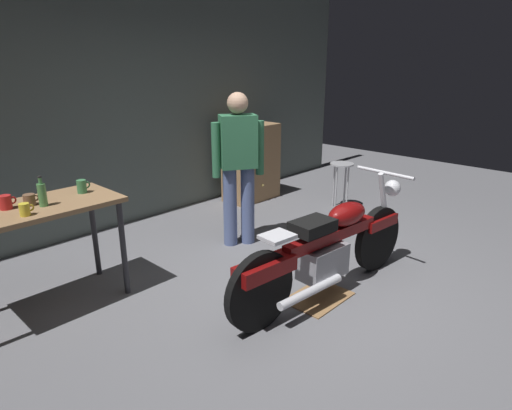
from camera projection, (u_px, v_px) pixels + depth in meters
The scene contains 13 objects.
ground_plane at pixel (311, 290), 3.99m from camera, with size 12.00×12.00×0.00m, color slate.
back_wall at pixel (130, 97), 5.32m from camera, with size 8.00×0.12×3.10m, color #56605B.
workbench at pixel (34, 220), 3.46m from camera, with size 1.30×0.64×0.90m.
motorcycle at pixel (329, 247), 3.78m from camera, with size 2.19×0.60×1.00m.
person_standing at pixel (238, 163), 4.71m from camera, with size 0.50×0.38×1.67m.
shop_stool at pixel (341, 173), 6.02m from camera, with size 0.32×0.32×0.64m.
wooden_dresser at pixel (251, 163), 6.41m from camera, with size 0.80×0.47×1.10m.
drip_tray at pixel (319, 297), 3.85m from camera, with size 0.56×0.40×0.01m, color olive.
mug_red_diner at pixel (6, 202), 3.34m from camera, with size 0.13×0.09×0.11m.
mug_brown_stoneware at pixel (30, 200), 3.43m from camera, with size 0.12×0.09×0.09m.
mug_yellow_tall at pixel (25, 210), 3.20m from camera, with size 0.11×0.07×0.09m.
mug_green_speckled at pixel (82, 186), 3.75m from camera, with size 0.12×0.08×0.11m.
bottle at pixel (42, 194), 3.40m from camera, with size 0.06×0.06×0.24m.
Camera 1 is at (-2.91, -2.07, 1.99)m, focal length 30.85 mm.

